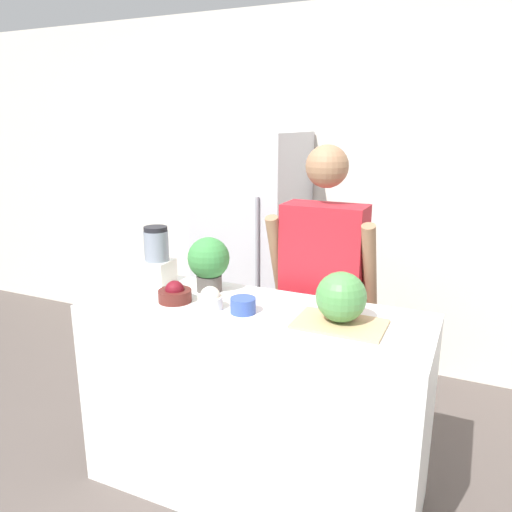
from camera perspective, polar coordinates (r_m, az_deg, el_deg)
wall_back at (r=3.74m, az=10.44°, el=7.21°), size 8.00×0.06×2.60m
counter_island at (r=2.52m, az=-0.31°, el=-16.37°), size 1.61×0.62×0.96m
refrigerator at (r=3.65m, az=-0.35°, el=0.30°), size 0.66×0.72×1.73m
person at (r=2.74m, az=7.57°, el=-4.93°), size 0.57×0.27×1.69m
cutting_board at (r=2.17m, az=9.56°, el=-7.67°), size 0.38×0.25×0.01m
watermelon at (r=2.14m, az=9.70°, el=-4.64°), size 0.22×0.22×0.22m
bowl_cherries at (r=2.43m, az=-9.26°, el=-4.28°), size 0.16×0.16×0.10m
bowl_cream at (r=2.32m, az=-5.25°, el=-4.96°), size 0.12×0.12×0.11m
bowl_small_blue at (r=2.27m, az=-1.49°, el=-5.66°), size 0.12×0.12×0.07m
blender at (r=2.72m, az=-11.26°, el=-0.07°), size 0.15×0.15×0.30m
potted_plant at (r=2.53m, az=-5.43°, el=-0.61°), size 0.21×0.21×0.28m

